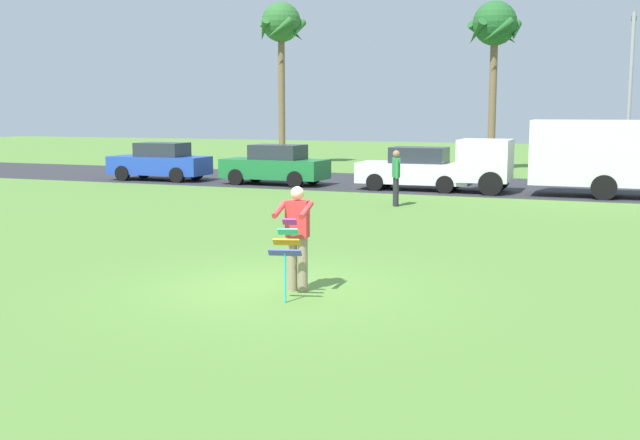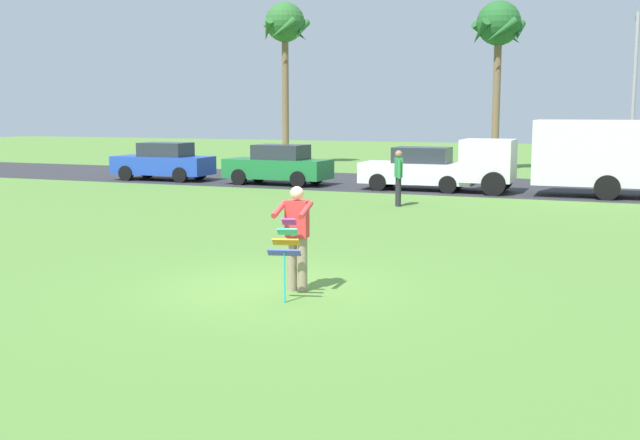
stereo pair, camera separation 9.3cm
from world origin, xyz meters
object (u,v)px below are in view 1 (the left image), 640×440
at_px(parked_car_green, 275,165).
at_px(palm_tree_left_near, 281,29).
at_px(person_walker_far, 396,176).
at_px(parked_car_blue, 160,162).
at_px(palm_tree_right_near, 495,30).
at_px(parked_car_white, 416,169).
at_px(person_kite_flyer, 297,234).
at_px(kite_held, 286,246).
at_px(parked_truck_white_box, 569,155).
at_px(streetlight_pole, 630,85).

height_order(parked_car_green, palm_tree_left_near, palm_tree_left_near).
relative_size(palm_tree_left_near, person_walker_far, 5.01).
xyz_separation_m(parked_car_blue, person_walker_far, (11.79, -5.01, 0.16)).
distance_m(parked_car_blue, parked_car_green, 5.37).
bearing_deg(palm_tree_right_near, parked_car_blue, -140.25).
bearing_deg(palm_tree_left_near, parked_car_white, -46.11).
bearing_deg(parked_car_blue, person_walker_far, -23.02).
height_order(person_kite_flyer, kite_held, person_kite_flyer).
relative_size(parked_truck_white_box, palm_tree_left_near, 0.78).
height_order(parked_truck_white_box, palm_tree_left_near, palm_tree_left_near).
relative_size(parked_car_blue, parked_car_white, 1.01).
height_order(kite_held, parked_truck_white_box, parked_truck_white_box).
xyz_separation_m(parked_car_green, parked_truck_white_box, (11.18, 0.00, 0.64)).
distance_m(parked_car_white, streetlight_pole, 10.91).
distance_m(kite_held, person_walker_far, 12.44).
xyz_separation_m(kite_held, parked_car_white, (-2.43, 17.32, -0.09)).
distance_m(palm_tree_right_near, person_walker_far, 16.26).
height_order(person_kite_flyer, person_walker_far, same).
relative_size(parked_car_green, palm_tree_right_near, 0.53).
height_order(palm_tree_right_near, streetlight_pole, palm_tree_right_near).
bearing_deg(parked_car_blue, parked_truck_white_box, -0.01).
bearing_deg(kite_held, palm_tree_right_near, 92.74).
distance_m(parked_car_green, parked_truck_white_box, 11.20).
bearing_deg(person_walker_far, streetlight_pole, 62.13).
bearing_deg(parked_car_green, parked_car_blue, 179.97).
bearing_deg(palm_tree_left_near, person_kite_flyer, -65.26).
distance_m(parked_car_blue, palm_tree_right_near, 16.99).
bearing_deg(palm_tree_right_near, parked_car_green, -123.99).
bearing_deg(palm_tree_left_near, parked_car_green, -67.05).
relative_size(parked_car_blue, parked_car_green, 1.00).
xyz_separation_m(parked_car_blue, parked_truck_white_box, (16.56, -0.00, 0.64)).
distance_m(person_kite_flyer, person_walker_far, 11.82).
relative_size(kite_held, parked_car_green, 0.29).
relative_size(parked_car_white, person_walker_far, 2.44).
xyz_separation_m(parked_car_white, streetlight_pole, (7.27, 7.47, 3.22)).
distance_m(streetlight_pole, person_walker_far, 14.45).
xyz_separation_m(parked_truck_white_box, streetlight_pole, (1.83, 7.47, 2.59)).
height_order(kite_held, parked_car_white, parked_car_white).
xyz_separation_m(person_kite_flyer, parked_truck_white_box, (3.08, 16.71, 0.46)).
bearing_deg(streetlight_pole, palm_tree_right_near, 156.26).
relative_size(person_kite_flyer, kite_held, 1.38).
relative_size(person_kite_flyer, streetlight_pole, 0.25).
height_order(person_kite_flyer, parked_car_green, person_kite_flyer).
xyz_separation_m(kite_held, parked_truck_white_box, (3.00, 17.32, 0.55)).
bearing_deg(streetlight_pole, parked_car_blue, -157.89).
bearing_deg(parked_car_green, parked_truck_white_box, 0.00).
height_order(person_kite_flyer, parked_car_blue, person_kite_flyer).
bearing_deg(streetlight_pole, parked_car_white, -134.21).
bearing_deg(kite_held, person_walker_far, 98.15).
relative_size(parked_car_white, parked_truck_white_box, 0.63).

